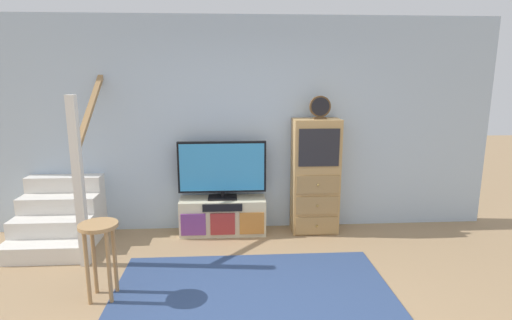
# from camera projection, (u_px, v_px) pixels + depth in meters

# --- Properties ---
(back_wall) EXTENTS (6.40, 0.12, 2.70)m
(back_wall) POSITION_uv_depth(u_px,v_px,m) (245.00, 125.00, 5.23)
(back_wall) COLOR #A8BCD1
(back_wall) RESTS_ON ground_plane
(area_rug) EXTENTS (2.60, 1.80, 0.01)m
(area_rug) POSITION_uv_depth(u_px,v_px,m) (254.00, 299.00, 3.69)
(area_rug) COLOR navy
(area_rug) RESTS_ON ground_plane
(media_console) EXTENTS (1.08, 0.38, 0.46)m
(media_console) POSITION_uv_depth(u_px,v_px,m) (223.00, 216.00, 5.18)
(media_console) COLOR beige
(media_console) RESTS_ON ground_plane
(television) EXTENTS (1.10, 0.22, 0.73)m
(television) POSITION_uv_depth(u_px,v_px,m) (222.00, 168.00, 5.08)
(television) COLOR black
(television) RESTS_ON media_console
(side_cabinet) EXTENTS (0.58, 0.38, 1.45)m
(side_cabinet) POSITION_uv_depth(u_px,v_px,m) (315.00, 176.00, 5.16)
(side_cabinet) COLOR tan
(side_cabinet) RESTS_ON ground_plane
(desk_clock) EXTENTS (0.26, 0.08, 0.28)m
(desk_clock) POSITION_uv_depth(u_px,v_px,m) (320.00, 107.00, 4.97)
(desk_clock) COLOR #4C3823
(desk_clock) RESTS_ON side_cabinet
(staircase) EXTENTS (1.00, 1.36, 2.20)m
(staircase) POSITION_uv_depth(u_px,v_px,m) (66.00, 208.00, 5.05)
(staircase) COLOR silver
(staircase) RESTS_ON ground_plane
(bar_stool_near) EXTENTS (0.34, 0.34, 0.72)m
(bar_stool_near) POSITION_uv_depth(u_px,v_px,m) (100.00, 243.00, 3.61)
(bar_stool_near) COLOR #A37A4C
(bar_stool_near) RESTS_ON ground_plane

